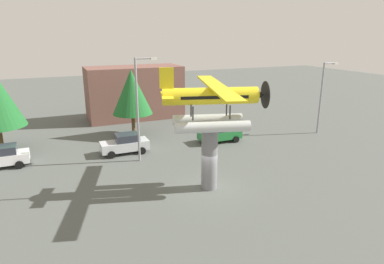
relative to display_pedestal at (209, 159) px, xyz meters
The scene contains 10 objects.
ground_plane 2.16m from the display_pedestal, ahead, with size 140.00×140.00×0.00m, color #515651.
display_pedestal is the anchor object (origin of this frame).
floatplane_monument 3.84m from the display_pedestal, 16.27° to the right, with size 7.19×10.29×4.00m.
car_near_white 16.91m from the display_pedestal, 143.80° to the left, with size 4.20×2.02×1.76m.
car_mid_silver 10.15m from the display_pedestal, 111.91° to the left, with size 4.20×2.02×1.76m.
car_far_green 10.61m from the display_pedestal, 57.91° to the left, with size 4.20×2.02×1.76m.
streetlight_primary 8.07m from the display_pedestal, 112.55° to the left, with size 1.84×0.28×8.55m.
streetlight_secondary 18.54m from the display_pedestal, 23.90° to the left, with size 1.84×0.28×7.48m.
storefront_building 22.03m from the display_pedestal, 89.05° to the left, with size 11.55×5.11×6.43m, color brown.
tree_east 14.68m from the display_pedestal, 97.00° to the left, with size 4.07×4.07×6.87m.
Camera 1 is at (-9.58, -19.22, 10.39)m, focal length 31.53 mm.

